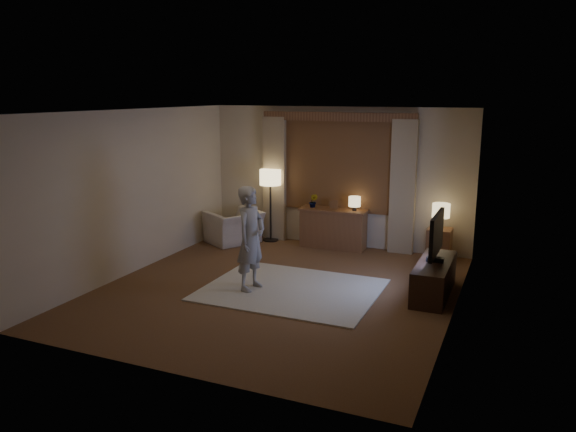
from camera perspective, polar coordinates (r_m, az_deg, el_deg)
The scene contains 13 objects.
room at distance 8.47m, azimuth 0.34°, elevation 2.13°, with size 5.04×5.54×2.64m.
rug at distance 8.33m, azimuth 0.33°, elevation -7.49°, with size 2.50×2.00×0.02m, color beige.
sideboard at distance 10.51m, azimuth 4.61°, elevation -1.36°, with size 1.20×0.40×0.70m, color brown.
picture_frame at distance 10.41m, azimuth 4.65°, elevation 1.05°, with size 0.16×0.02×0.20m, color brown.
plant at distance 10.53m, azimuth 2.59°, elevation 1.48°, with size 0.17×0.13×0.30m, color #999999.
table_lamp_sideboard at distance 10.27m, azimuth 6.78°, elevation 1.40°, with size 0.22×0.22×0.30m.
floor_lamp at distance 10.81m, azimuth -1.81°, elevation 3.56°, with size 0.41×0.41×1.41m.
armchair at distance 10.87m, azimuth -5.51°, elevation -1.12°, with size 0.95×0.83×0.62m, color #BFB29D.
side_table at distance 10.06m, azimuth 15.09°, elevation -2.81°, with size 0.40×0.40×0.56m, color brown.
table_lamp_side at distance 9.92m, azimuth 15.28°, elevation 0.47°, with size 0.30×0.30×0.44m.
tv_stand at distance 8.34m, azimuth 14.61°, elevation -6.15°, with size 0.45×1.40×0.50m, color black.
tv at distance 8.16m, azimuth 14.84°, elevation -1.92°, with size 0.24×0.97×0.70m.
person at distance 8.15m, azimuth -3.79°, elevation -2.28°, with size 0.56×0.37×1.53m, color #A19D95.
Camera 1 is at (3.21, -7.19, 2.86)m, focal length 35.00 mm.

